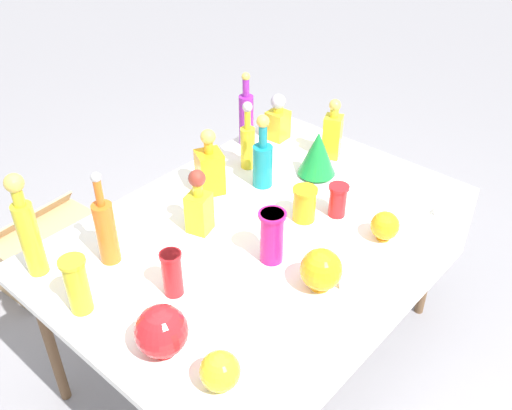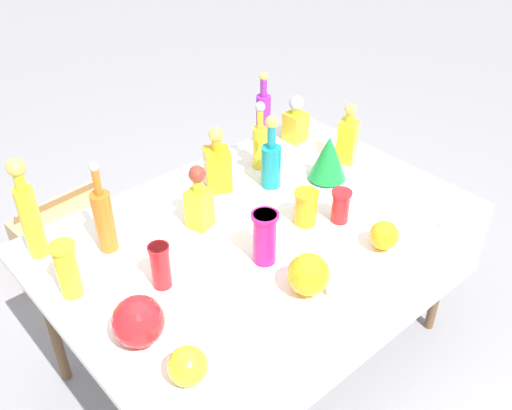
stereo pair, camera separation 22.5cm
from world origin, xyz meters
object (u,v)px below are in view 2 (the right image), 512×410
tall_bottle_0 (263,116)px  cardboard_box_behind_left (71,236)px  tall_bottle_2 (104,218)px  round_bowl_1 (188,366)px  tall_bottle_1 (271,160)px  tall_bottle_3 (260,142)px  slender_vase_1 (341,205)px  slender_vase_0 (160,265)px  round_bowl_0 (308,274)px  round_bowl_2 (384,235)px  square_decanter_3 (217,165)px  round_bowl_3 (138,321)px  square_decanter_1 (296,121)px  slender_vase_4 (67,268)px  slender_vase_2 (265,236)px  square_decanter_0 (199,201)px  tall_bottle_4 (29,212)px  square_decanter_2 (348,138)px  slender_vase_3 (306,206)px  fluted_vase_0 (328,157)px

tall_bottle_0 → cardboard_box_behind_left: 1.32m
tall_bottle_2 → round_bowl_1: 0.72m
tall_bottle_1 → tall_bottle_3: tall_bottle_1 is taller
slender_vase_1 → slender_vase_0: bearing=167.9°
tall_bottle_0 → round_bowl_0: (-0.60, -0.89, -0.07)m
round_bowl_2 → round_bowl_0: bearing=176.3°
tall_bottle_2 → tall_bottle_3: (0.83, 0.06, -0.01)m
square_decanter_3 → round_bowl_3: 0.90m
slender_vase_1 → tall_bottle_1: bearing=94.6°
square_decanter_1 → slender_vase_4: square_decanter_1 is taller
square_decanter_1 → round_bowl_0: (-0.74, -0.81, -0.02)m
slender_vase_1 → slender_vase_2: 0.40m
round_bowl_0 → round_bowl_3: 0.59m
tall_bottle_3 → round_bowl_0: (-0.44, -0.74, -0.05)m
square_decanter_1 → square_decanter_3: (-0.57, -0.09, 0.01)m
tall_bottle_1 → slender_vase_0: (-0.72, -0.22, -0.03)m
round_bowl_1 → round_bowl_3: 0.23m
tall_bottle_3 → round_bowl_0: size_ratio=2.09×
round_bowl_0 → square_decanter_0: bearing=94.9°
tall_bottle_3 → round_bowl_1: size_ratio=2.56×
tall_bottle_3 → round_bowl_3: tall_bottle_3 is taller
round_bowl_1 → round_bowl_3: bearing=96.1°
tall_bottle_4 → square_decanter_2: size_ratio=1.41×
tall_bottle_1 → slender_vase_2: (-0.36, -0.36, -0.01)m
tall_bottle_0 → tall_bottle_2: size_ratio=0.97×
tall_bottle_4 → slender_vase_2: tall_bottle_4 is taller
slender_vase_3 → tall_bottle_3: bearing=71.0°
slender_vase_3 → slender_vase_1: bearing=-36.6°
slender_vase_4 → round_bowl_0: bearing=-41.2°
square_decanter_2 → round_bowl_2: 0.66m
square_decanter_2 → fluted_vase_0: size_ratio=1.36×
slender_vase_0 → round_bowl_3: bearing=-138.9°
slender_vase_0 → round_bowl_1: slender_vase_0 is taller
square_decanter_1 → fluted_vase_0: bearing=-113.0°
round_bowl_2 → square_decanter_0: bearing=126.8°
square_decanter_1 → cardboard_box_behind_left: 1.44m
slender_vase_0 → square_decanter_1: bearing=21.9°
tall_bottle_3 → round_bowl_3: size_ratio=1.89×
tall_bottle_4 → slender_vase_2: (0.61, -0.59, -0.08)m
square_decanter_0 → slender_vase_2: size_ratio=1.30×
tall_bottle_1 → slender_vase_4: bearing=-177.4°
tall_bottle_2 → slender_vase_0: tall_bottle_2 is taller
tall_bottle_2 → slender_vase_3: size_ratio=2.61×
tall_bottle_2 → square_decanter_1: (1.14, 0.13, -0.04)m
square_decanter_0 → cardboard_box_behind_left: (-0.16, 1.06, -0.73)m
slender_vase_0 → fluted_vase_0: size_ratio=0.81×
tall_bottle_0 → square_decanter_1: 0.17m
slender_vase_3 → slender_vase_4: slender_vase_4 is taller
tall_bottle_0 → slender_vase_1: (-0.20, -0.69, -0.07)m
fluted_vase_0 → round_bowl_1: (-1.12, -0.48, -0.05)m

